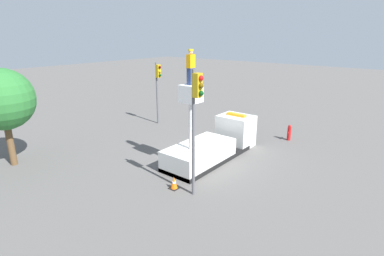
{
  "coord_description": "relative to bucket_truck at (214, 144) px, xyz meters",
  "views": [
    {
      "loc": [
        -13.29,
        -9.51,
        7.11
      ],
      "look_at": [
        -2.64,
        -0.91,
        2.79
      ],
      "focal_mm": 28.0,
      "sensor_mm": 36.0,
      "label": 1
    }
  ],
  "objects": [
    {
      "name": "traffic_cone_rear",
      "position": [
        -4.37,
        -0.76,
        -0.52
      ],
      "size": [
        0.43,
        0.43,
        0.61
      ],
      "color": "black",
      "rests_on": "ground"
    },
    {
      "name": "ground_plane",
      "position": [
        -0.54,
        0.0,
        -0.81
      ],
      "size": [
        120.0,
        120.0,
        0.0
      ],
      "primitive_type": "plane",
      "color": "#565451"
    },
    {
      "name": "tree_left_bg",
      "position": [
        -8.03,
        8.19,
        2.94
      ],
      "size": [
        3.33,
        3.33,
        5.44
      ],
      "color": "brown",
      "rests_on": "ground"
    },
    {
      "name": "fire_hydrant",
      "position": [
        5.76,
        -2.38,
        -0.26
      ],
      "size": [
        0.5,
        0.26,
        1.11
      ],
      "color": "red",
      "rests_on": "ground"
    },
    {
      "name": "worker",
      "position": [
        -2.15,
        0.0,
        4.72
      ],
      "size": [
        0.4,
        0.26,
        1.75
      ],
      "color": "navy",
      "rests_on": "bucket_truck"
    },
    {
      "name": "traffic_light_pole",
      "position": [
        -4.2,
        -1.95,
        3.24
      ],
      "size": [
        0.34,
        0.57,
        5.74
      ],
      "color": "#515156",
      "rests_on": "ground"
    },
    {
      "name": "bucket_truck",
      "position": [
        0.0,
        0.0,
        0.0
      ],
      "size": [
        6.97,
        2.21,
        4.65
      ],
      "color": "black",
      "rests_on": "ground"
    },
    {
      "name": "traffic_light_across",
      "position": [
        2.99,
        7.56,
        2.71
      ],
      "size": [
        0.34,
        0.57,
        4.96
      ],
      "color": "#515156",
      "rests_on": "ground"
    }
  ]
}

